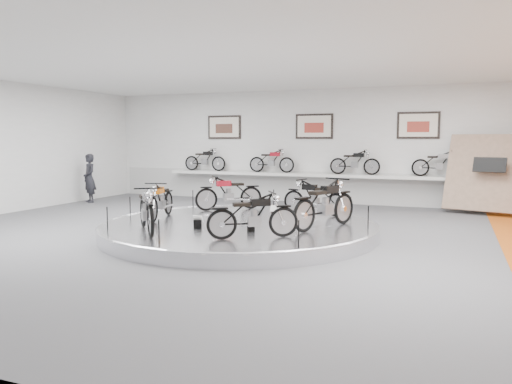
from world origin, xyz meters
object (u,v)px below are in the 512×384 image
at_px(display_platform, 239,229).
at_px(bike_d, 146,209).
at_px(bike_a, 314,197).
at_px(bike_b, 229,193).
at_px(bike_c, 161,200).
at_px(visitor, 89,178).
at_px(shelf, 312,175).
at_px(bike_e, 253,215).
at_px(bike_f, 325,204).

bearing_deg(display_platform, bike_d, -125.81).
height_order(bike_a, bike_b, bike_b).
bearing_deg(bike_c, visitor, -140.52).
relative_size(bike_b, visitor, 0.93).
bearing_deg(bike_c, shelf, 147.93).
bearing_deg(bike_e, bike_b, 87.09).
distance_m(bike_b, bike_d, 3.68).
bearing_deg(bike_a, bike_c, 44.96).
height_order(display_platform, bike_b, bike_b).
xyz_separation_m(shelf, bike_a, (1.32, -4.55, -0.24)).
xyz_separation_m(bike_c, bike_e, (3.01, -1.45, -0.00)).
bearing_deg(bike_b, bike_a, 138.40).
bearing_deg(bike_d, bike_a, 103.81).
distance_m(display_platform, shelf, 6.46).
relative_size(shelf, bike_e, 7.07).
relative_size(bike_c, bike_e, 1.00).
distance_m(bike_b, bike_f, 3.64).
relative_size(bike_e, visitor, 0.90).
bearing_deg(bike_b, bike_c, 24.47).
bearing_deg(bike_a, bike_d, 68.16).
relative_size(bike_c, bike_f, 0.85).
xyz_separation_m(bike_e, visitor, (-8.40, 5.29, 0.11)).
xyz_separation_m(bike_a, bike_b, (-2.43, 0.01, 0.02)).
bearing_deg(display_platform, bike_f, 0.99).
relative_size(display_platform, bike_e, 4.11).
bearing_deg(shelf, bike_d, -99.07).
distance_m(display_platform, bike_a, 2.35).
bearing_deg(bike_b, visitor, -57.65).
distance_m(display_platform, bike_b, 2.25).
bearing_deg(bike_e, display_platform, 87.66).
xyz_separation_m(bike_a, bike_f, (0.72, -1.82, 0.09)).
xyz_separation_m(shelf, visitor, (-7.40, -2.72, -0.13)).
distance_m(bike_d, visitor, 8.20).
xyz_separation_m(bike_a, visitor, (-8.72, 1.83, 0.11)).
xyz_separation_m(display_platform, bike_a, (1.32, 1.85, 0.61)).
height_order(display_platform, bike_d, bike_d).
distance_m(bike_c, bike_d, 1.80).
relative_size(shelf, bike_c, 7.04).
bearing_deg(bike_d, shelf, 130.35).
relative_size(display_platform, bike_c, 4.10).
bearing_deg(bike_f, bike_a, 43.73).
bearing_deg(shelf, bike_b, -103.72).
relative_size(bike_a, visitor, 0.89).
bearing_deg(visitor, display_platform, 4.61).
bearing_deg(bike_a, bike_f, 125.42).
relative_size(bike_b, bike_f, 0.88).
bearing_deg(visitor, bike_e, -1.14).
bearing_deg(bike_f, bike_b, 82.01).
bearing_deg(visitor, shelf, 51.23).
bearing_deg(bike_c, bike_f, 77.75).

